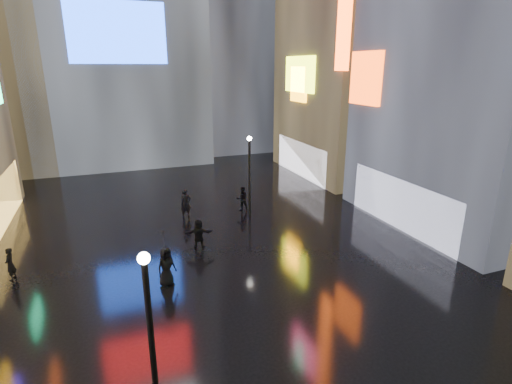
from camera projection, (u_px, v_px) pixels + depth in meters
ground at (207, 236)px, 22.96m from camera, size 140.00×140.00×0.00m
building_right_far at (359, 7)px, 33.06m from camera, size 10.28×12.00×28.00m
lamp_near at (151, 335)px, 9.91m from camera, size 0.30×0.30×5.20m
lamp_far at (250, 172)px, 25.22m from camera, size 0.30×0.30×5.20m
pedestrian_4 at (166, 267)px, 17.52m from camera, size 1.05×0.90×1.81m
pedestrian_5 at (199, 234)px, 21.14m from camera, size 1.57×0.79×1.62m
pedestrian_6 at (186, 204)px, 25.42m from camera, size 0.73×0.53×1.87m
pedestrian_7 at (242, 199)px, 26.82m from camera, size 0.81×0.64×1.62m
umbrella_2 at (164, 239)px, 17.12m from camera, size 1.08×1.06×0.85m
pedestrian_8 at (10, 264)px, 18.03m from camera, size 0.49×0.63×1.54m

